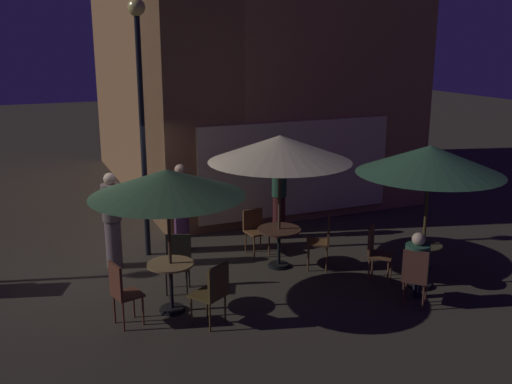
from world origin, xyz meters
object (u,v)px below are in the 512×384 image
object	(u,v)px
patio_umbrella_1	(167,183)
cafe_chair_4	(122,289)
cafe_chair_5	(376,249)
cafe_chair_6	(415,274)
patron_standing_2	(181,208)
cafe_table_0	(279,238)
cafe_chair_3	(178,258)
patio_umbrella_2	(430,160)
cafe_chair_2	(213,290)
patio_umbrella_0	(280,149)
street_lamp_near_corner	(140,90)
cafe_table_2	(422,259)
cafe_table_1	(171,277)
patron_standing_3	(279,197)
cafe_chair_0	(323,237)
cafe_chair_1	(255,227)
patron_seated_0	(417,263)
patron_standing_1	(112,220)

from	to	relation	value
patio_umbrella_1	cafe_chair_4	world-z (taller)	patio_umbrella_1
cafe_chair_5	cafe_chair_6	xyz separation A→B (m)	(-0.05, -1.13, -0.02)
cafe_chair_5	patron_standing_2	bearing A→B (deg)	178.47
patio_umbrella_1	patron_standing_2	bearing A→B (deg)	70.31
cafe_table_0	cafe_chair_3	world-z (taller)	cafe_chair_3
patio_umbrella_2	cafe_chair_2	world-z (taller)	patio_umbrella_2
patio_umbrella_0	patio_umbrella_2	xyz separation A→B (m)	(1.81, -1.76, -0.01)
street_lamp_near_corner	cafe_table_2	xyz separation A→B (m)	(3.86, -3.30, -2.65)
cafe_table_1	patron_standing_3	size ratio (longest dim) A/B	0.46
street_lamp_near_corner	cafe_table_0	bearing A→B (deg)	-37.02
cafe_table_0	cafe_chair_5	world-z (taller)	cafe_chair_5
cafe_chair_0	cafe_chair_1	distance (m)	1.49
cafe_table_1	cafe_chair_2	bearing A→B (deg)	-58.54
street_lamp_near_corner	patio_umbrella_1	xyz separation A→B (m)	(-0.22, -2.54, -1.13)
cafe_chair_5	patron_standing_2	distance (m)	3.80
cafe_table_0	cafe_table_1	size ratio (longest dim) A/B	1.02
patron_standing_2	cafe_chair_0	bearing A→B (deg)	-72.40
cafe_table_2	patron_seated_0	distance (m)	0.72
patio_umbrella_2	cafe_chair_6	bearing A→B (deg)	-135.93
patron_standing_1	cafe_chair_5	bearing A→B (deg)	-68.69
patio_umbrella_1	cafe_chair_5	size ratio (longest dim) A/B	2.38
patio_umbrella_2	patron_standing_2	size ratio (longest dim) A/B	1.39
cafe_chair_6	patron_seated_0	size ratio (longest dim) A/B	0.80
cafe_chair_6	cafe_chair_4	bearing A→B (deg)	120.75
cafe_chair_0	cafe_chair_6	world-z (taller)	cafe_chair_0
patio_umbrella_1	patron_standing_1	xyz separation A→B (m)	(-0.48, 2.17, -1.13)
patio_umbrella_1	cafe_chair_0	xyz separation A→B (m)	(2.96, 0.59, -1.42)
patio_umbrella_0	cafe_chair_4	size ratio (longest dim) A/B	2.60
patio_umbrella_2	cafe_chair_1	world-z (taller)	patio_umbrella_2
patio_umbrella_2	cafe_chair_5	xyz separation A→B (m)	(-0.56, 0.54, -1.60)
cafe_table_2	patio_umbrella_1	bearing A→B (deg)	169.38
cafe_table_2	cafe_chair_6	world-z (taller)	cafe_chair_6
cafe_table_1	cafe_chair_2	world-z (taller)	cafe_chair_2
cafe_chair_0	cafe_chair_3	bearing A→B (deg)	26.95
cafe_table_0	cafe_table_1	distance (m)	2.48
cafe_chair_2	patron_seated_0	size ratio (longest dim) A/B	0.80
patron_seated_0	patron_standing_3	world-z (taller)	patron_standing_3
cafe_chair_2	cafe_table_0	bearing A→B (deg)	-78.90
cafe_chair_3	cafe_chair_6	distance (m)	3.79
patio_umbrella_0	cafe_chair_2	world-z (taller)	patio_umbrella_0
patron_standing_2	cafe_chair_4	bearing A→B (deg)	-151.46
street_lamp_near_corner	patron_standing_1	xyz separation A→B (m)	(-0.70, -0.36, -2.26)
patio_umbrella_0	patron_standing_1	xyz separation A→B (m)	(-2.76, 1.18, -1.30)
cafe_chair_5	street_lamp_near_corner	bearing A→B (deg)	-175.41
patio_umbrella_2	patron_standing_3	world-z (taller)	patio_umbrella_2
cafe_table_0	cafe_chair_4	distance (m)	3.28
patio_umbrella_2	cafe_chair_2	distance (m)	3.99
patio_umbrella_2	cafe_chair_3	distance (m)	4.37
cafe_chair_0	cafe_chair_4	xyz separation A→B (m)	(-3.74, -0.79, -0.02)
patio_umbrella_0	cafe_chair_2	bearing A→B (deg)	-137.44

